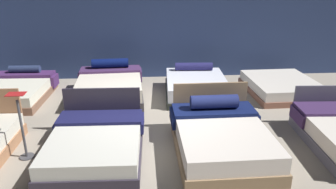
% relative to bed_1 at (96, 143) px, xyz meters
% --- Properties ---
extents(ground_plane, '(18.00, 18.00, 0.02)m').
position_rel_bed_1_xyz_m(ground_plane, '(1.06, 1.02, -0.22)').
color(ground_plane, gray).
extents(showroom_back_wall, '(18.00, 0.06, 3.50)m').
position_rel_bed_1_xyz_m(showroom_back_wall, '(1.06, 4.37, 1.54)').
color(showroom_back_wall, navy).
rests_on(showroom_back_wall, ground_plane).
extents(bed_1, '(1.61, 1.97, 0.88)m').
position_rel_bed_1_xyz_m(bed_1, '(0.00, 0.00, 0.00)').
color(bed_1, '#2E2835').
rests_on(bed_1, ground_plane).
extents(bed_2, '(1.60, 2.09, 0.94)m').
position_rel_bed_1_xyz_m(bed_2, '(2.11, -0.07, 0.06)').
color(bed_2, '#907351').
rests_on(bed_2, ground_plane).
extents(bed_4, '(1.60, 2.01, 0.66)m').
position_rel_bed_1_xyz_m(bed_4, '(-2.31, 2.76, 0.00)').
color(bed_4, brown).
rests_on(bed_4, ground_plane).
extents(bed_5, '(1.70, 2.08, 0.81)m').
position_rel_bed_1_xyz_m(bed_5, '(-0.03, 2.73, 0.06)').
color(bed_5, '#333032').
rests_on(bed_5, ground_plane).
extents(bed_6, '(1.62, 2.03, 0.67)m').
position_rel_bed_1_xyz_m(bed_6, '(2.13, 2.71, 0.02)').
color(bed_6, black).
rests_on(bed_6, ground_plane).
extents(bed_7, '(1.70, 2.00, 0.37)m').
position_rel_bed_1_xyz_m(bed_7, '(4.34, 2.67, -0.03)').
color(bed_7, brown).
rests_on(bed_7, ground_plane).
extents(price_sign, '(0.28, 0.24, 1.14)m').
position_rel_bed_1_xyz_m(price_sign, '(-1.16, -0.02, 0.23)').
color(price_sign, '#3F3F44').
rests_on(price_sign, ground_plane).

